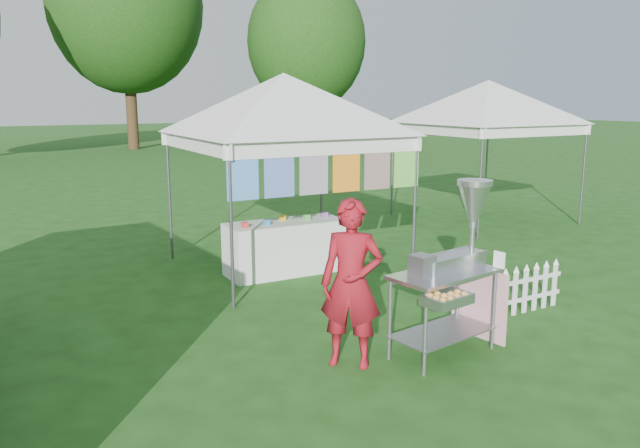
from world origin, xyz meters
TOP-DOWN VIEW (x-y plane):
  - ground at (0.00, 0.00)m, footprint 120.00×120.00m
  - canopy_main at (0.00, 3.49)m, footprint 4.24×4.24m
  - canopy_right at (5.50, 5.00)m, footprint 4.24×4.24m
  - tree_mid at (3.00, 28.00)m, footprint 7.60×7.60m
  - tree_right at (10.00, 22.00)m, footprint 5.60×5.60m
  - donut_cart at (0.16, -0.32)m, footprint 1.31×1.07m
  - vendor at (-1.00, -0.10)m, footprint 0.73×0.71m
  - picket_fence at (1.79, 0.16)m, footprint 1.08×0.06m
  - display_table at (-0.12, 3.24)m, footprint 1.80×0.70m

SIDE VIEW (x-z plane):
  - ground at x=0.00m, z-range 0.00..0.00m
  - picket_fence at x=1.79m, z-range 0.01..0.57m
  - display_table at x=-0.12m, z-range 0.00..0.80m
  - vendor at x=-1.00m, z-range 0.00..1.69m
  - donut_cart at x=0.16m, z-range 0.16..1.95m
  - canopy_main at x=0.00m, z-range 1.26..4.71m
  - canopy_right at x=5.50m, z-range 1.27..4.72m
  - tree_right at x=10.00m, z-range 0.97..9.39m
  - tree_mid at x=3.00m, z-range 1.38..12.90m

